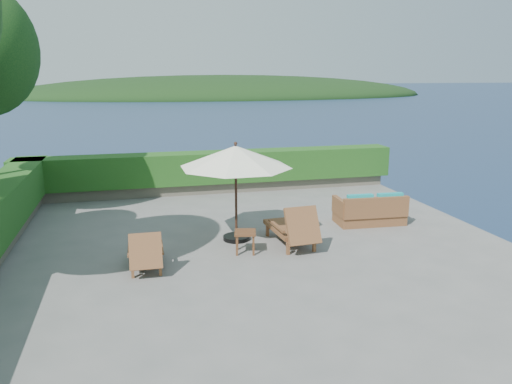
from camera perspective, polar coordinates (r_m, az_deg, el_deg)
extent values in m
plane|color=gray|center=(11.47, -0.50, -6.34)|extent=(12.00, 12.00, 0.00)
cube|color=#584F46|center=(12.08, -0.48, -13.28)|extent=(12.00, 12.00, 3.00)
plane|color=navy|center=(12.80, -0.47, -19.09)|extent=(600.00, 600.00, 0.00)
ellipsoid|color=black|center=(153.14, -3.64, 10.87)|extent=(126.00, 57.60, 12.60)
cube|color=#6C6656|center=(16.70, -4.97, 0.60)|extent=(12.00, 0.60, 0.36)
cube|color=#1A4313|center=(16.57, -5.02, 2.86)|extent=(12.40, 0.90, 1.00)
cylinder|color=black|center=(11.97, -2.25, -5.24)|extent=(0.84, 0.84, 0.10)
cylinder|color=#321C12|center=(11.66, -2.30, -0.19)|extent=(0.08, 0.08, 2.27)
cone|color=white|center=(11.49, -2.34, 4.08)|extent=(3.47, 3.47, 0.50)
sphere|color=#321C12|center=(11.44, -2.35, 5.56)|extent=(0.11, 0.11, 0.08)
cube|color=brown|center=(10.08, -13.91, -8.88)|extent=(0.06, 0.06, 0.25)
cube|color=brown|center=(10.07, -10.87, -8.73)|extent=(0.06, 0.06, 0.25)
cube|color=brown|center=(11.14, -13.84, -6.69)|extent=(0.06, 0.06, 0.25)
cube|color=brown|center=(11.13, -11.10, -6.55)|extent=(0.06, 0.06, 0.25)
cube|color=brown|center=(10.63, -12.49, -6.67)|extent=(0.65, 1.24, 0.09)
cube|color=brown|center=(9.88, -12.51, -6.62)|extent=(0.63, 0.41, 0.66)
cube|color=brown|center=(10.41, -14.29, -6.38)|extent=(0.07, 0.80, 0.05)
cube|color=brown|center=(10.41, -10.73, -6.20)|extent=(0.07, 0.80, 0.05)
cube|color=brown|center=(11.00, 3.68, -6.45)|extent=(0.07, 0.07, 0.29)
cube|color=brown|center=(11.23, 6.68, -6.08)|extent=(0.07, 0.07, 0.29)
cube|color=brown|center=(12.19, 1.32, -4.40)|extent=(0.07, 0.07, 0.29)
cube|color=brown|center=(12.40, 4.07, -4.12)|extent=(0.07, 0.07, 0.29)
cube|color=brown|center=(11.74, 3.70, -4.16)|extent=(0.85, 1.51, 0.10)
cube|color=brown|center=(10.90, 5.37, -3.85)|extent=(0.77, 0.53, 0.79)
cube|color=brown|center=(11.36, 2.34, -3.87)|extent=(0.14, 0.96, 0.06)
cube|color=brown|center=(11.63, 5.87, -3.50)|extent=(0.14, 0.96, 0.06)
cube|color=brown|center=(10.91, -2.20, -6.18)|extent=(0.05, 0.05, 0.44)
cube|color=brown|center=(10.90, -0.29, -6.17)|extent=(0.05, 0.05, 0.44)
cube|color=brown|center=(11.25, -2.16, -5.56)|extent=(0.05, 0.05, 0.44)
cube|color=brown|center=(11.25, -0.30, -5.55)|extent=(0.05, 0.05, 0.44)
cube|color=brown|center=(11.00, -1.24, -4.65)|extent=(0.56, 0.56, 0.05)
cube|color=brown|center=(13.55, 12.80, -2.69)|extent=(1.80, 0.97, 0.39)
cube|color=brown|center=(13.10, 13.58, -1.74)|extent=(1.75, 0.23, 0.53)
cube|color=brown|center=(13.17, 9.52, -1.69)|extent=(0.17, 0.88, 0.44)
cube|color=brown|center=(13.82, 16.04, -1.31)|extent=(0.17, 0.88, 0.44)
cube|color=teal|center=(13.36, 11.17, -1.58)|extent=(0.80, 0.74, 0.17)
cube|color=teal|center=(13.68, 14.35, -1.39)|extent=(0.80, 0.74, 0.17)
cube|color=teal|center=(12.98, 11.80, -1.03)|extent=(0.69, 0.17, 0.35)
cube|color=teal|center=(13.31, 15.05, -0.85)|extent=(0.69, 0.17, 0.35)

